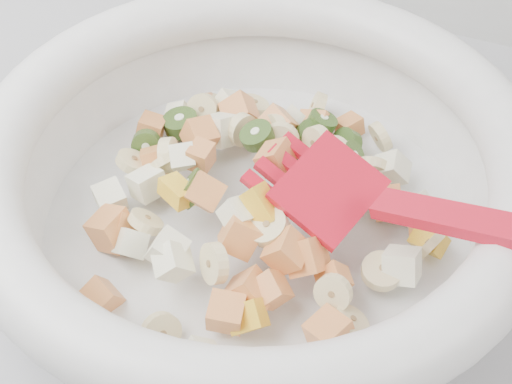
% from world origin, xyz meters
% --- Properties ---
extents(mixing_bowl, '(0.49, 0.39, 0.15)m').
position_xyz_m(mixing_bowl, '(0.13, 1.42, 0.96)').
color(mixing_bowl, white).
rests_on(mixing_bowl, counter).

